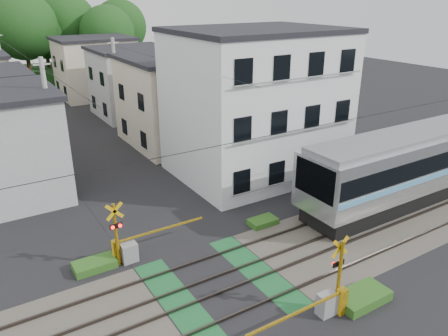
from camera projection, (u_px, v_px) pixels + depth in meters
ground at (219, 285)px, 17.99m from camera, size 120.00×120.00×0.00m
track_bed at (219, 284)px, 17.97m from camera, size 120.00×120.00×0.14m
crossing_signal_near at (330, 299)px, 16.11m from camera, size 4.74×0.65×3.09m
crossing_signal_far at (127, 248)px, 19.34m from camera, size 4.74×0.65×3.09m
apartment_block at (255, 103)px, 27.91m from camera, size 10.20×8.36×9.30m
houses_row at (65, 93)px, 37.35m from camera, size 22.07×31.35×6.80m
tree_hill at (27, 41)px, 54.65m from camera, size 40.00×13.26×11.68m
catenary at (333, 173)px, 19.58m from camera, size 60.00×5.04×7.00m
utility_poles at (55, 91)px, 34.10m from camera, size 7.90×42.00×8.00m
pedestrian at (51, 117)px, 39.16m from camera, size 0.66×0.44×1.79m
weed_patches at (255, 269)px, 18.71m from camera, size 10.25×8.80×0.40m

